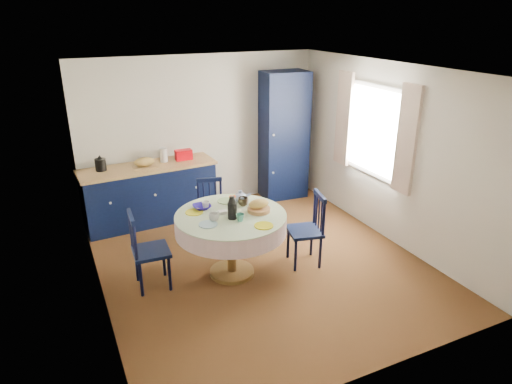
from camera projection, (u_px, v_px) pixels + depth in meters
floor at (260, 262)px, 6.08m from camera, size 4.50×4.50×0.00m
ceiling at (261, 69)px, 5.16m from camera, size 4.50×4.50×0.00m
wall_back at (201, 133)px, 7.51m from camera, size 4.00×0.02×2.50m
wall_left at (91, 200)px, 4.83m from camera, size 0.02×4.50×2.50m
wall_right at (388, 153)px, 6.41m from camera, size 0.02×4.50×2.50m
window at (374, 130)px, 6.54m from camera, size 0.10×1.74×1.45m
kitchen_counter at (150, 193)px, 7.11m from camera, size 2.09×0.76×1.16m
pantry_cabinet at (283, 136)px, 7.91m from camera, size 0.80×0.60×2.20m
dining_table at (231, 224)px, 5.56m from camera, size 1.36×1.36×1.10m
chair_left at (147, 250)px, 5.37m from camera, size 0.44×0.46×0.98m
chair_far at (211, 210)px, 6.53m from camera, size 0.48×0.47×0.90m
chair_right at (308, 229)px, 5.89m from camera, size 0.50×0.52×0.97m
mug_a at (214, 217)px, 5.33m from camera, size 0.12×0.12×0.10m
mug_b at (240, 218)px, 5.32m from camera, size 0.10×0.10×0.09m
mug_c at (243, 202)px, 5.75m from camera, size 0.14×0.14×0.11m
mug_d at (206, 205)px, 5.67m from camera, size 0.10×0.10×0.09m
cobalt_bowl at (202, 207)px, 5.66m from camera, size 0.22×0.22×0.05m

